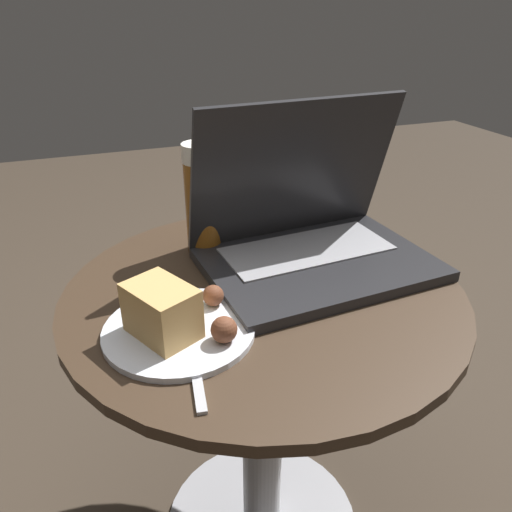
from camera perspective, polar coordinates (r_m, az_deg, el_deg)
name	(u,v)px	position (r m, az deg, el deg)	size (l,w,h in m)	color
table	(263,378)	(0.88, 0.78, -13.77)	(0.62, 0.62, 0.58)	#9E9EA3
laptop	(310,232)	(0.84, 6.16, 2.75)	(0.38, 0.28, 0.27)	#232326
beer_glass	(203,199)	(0.86, -6.12, 6.47)	(0.06, 0.06, 0.19)	brown
snack_plate	(174,318)	(0.67, -9.35, -7.01)	(0.20, 0.20, 0.08)	silver
fork	(193,353)	(0.65, -7.22, -10.90)	(0.04, 0.18, 0.00)	#B2B2B7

